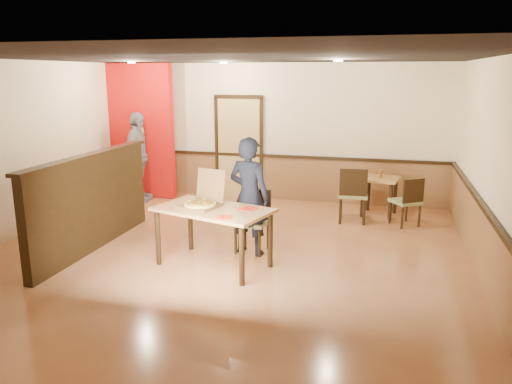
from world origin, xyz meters
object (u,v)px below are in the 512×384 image
passerby (138,157)px  diner_chair (254,218)px  main_table (213,216)px  diner (249,196)px  side_table (380,187)px  pizza_box (202,202)px  side_chair_left (353,193)px  condiment (381,173)px  side_chair_right (408,200)px

passerby → diner_chair: bearing=-132.3°
main_table → diner_chair: size_ratio=1.88×
diner → side_table: bearing=-110.3°
side_table → pizza_box: pizza_box is taller
side_chair_left → condiment: side_chair_left is taller
side_chair_left → pizza_box: bearing=49.3°
passerby → pizza_box: 3.91m
condiment → main_table: bearing=-123.8°
main_table → diner: bearing=77.5°
main_table → condiment: size_ratio=11.25×
side_chair_left → diner: 2.39m
side_table → pizza_box: 3.91m
side_chair_left → diner: bearing=51.1°
diner → side_chair_left: bearing=-110.2°
side_table → passerby: bearing=-178.2°
main_table → diner: diner is taller
side_table → passerby: (-4.83, -0.15, 0.38)m
diner_chair → side_table: bearing=60.1°
side_chair_right → passerby: passerby is taller
side_chair_right → pizza_box: size_ratio=1.38×
diner → condiment: 3.15m
main_table → pizza_box: 0.25m
pizza_box → side_chair_right: bearing=56.4°
pizza_box → passerby: bearing=144.5°
passerby → condiment: (4.84, 0.16, -0.13)m
main_table → diner_chair: (0.37, 0.75, -0.21)m
side_chair_right → condiment: (-0.48, 0.62, 0.32)m
main_table → side_chair_left: size_ratio=1.72×
diner_chair → side_chair_right: diner_chair is taller
main_table → side_chair_right: 3.69m
side_chair_left → condiment: (0.45, 0.64, 0.24)m
condiment → pizza_box: bearing=-126.3°
diner_chair → diner: (-0.03, -0.14, 0.36)m
pizza_box → condiment: bearing=68.0°
pizza_box → condiment: pizza_box is taller
side_chair_right → side_table: size_ratio=1.12×
diner → passerby: passerby is taller
side_chair_left → passerby: (-4.39, 0.48, 0.37)m
side_chair_right → diner: bearing=5.3°
main_table → side_chair_left: (1.69, 2.56, -0.16)m
main_table → side_chair_right: side_chair_right is taller
side_chair_left → diner: diner is taller
side_chair_left → diner: size_ratio=0.58×
side_chair_right → diner: diner is taller
diner_chair → pizza_box: 0.97m
pizza_box → diner_chair: bearing=66.7°
passerby → side_chair_left: bearing=-101.8°
main_table → passerby: bearing=148.1°
side_chair_left → passerby: size_ratio=0.54×
side_table → condiment: (0.00, 0.01, 0.25)m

